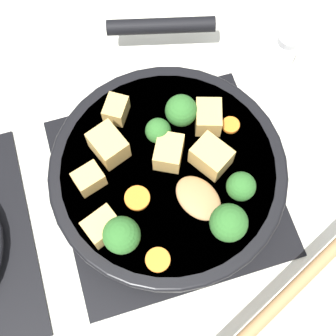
{
  "coord_description": "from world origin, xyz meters",
  "views": [
    {
      "loc": [
        -0.22,
        0.07,
        0.65
      ],
      "look_at": [
        0.0,
        0.0,
        0.07
      ],
      "focal_mm": 50.0,
      "sensor_mm": 36.0,
      "label": 1
    }
  ],
  "objects": [
    {
      "name": "ground_plane",
      "position": [
        0.0,
        0.0,
        0.0
      ],
      "size": [
        2.4,
        2.4,
        0.0
      ],
      "primitive_type": "plane",
      "color": "silver"
    },
    {
      "name": "front_burner_grate",
      "position": [
        0.0,
        0.0,
        0.01
      ],
      "size": [
        0.31,
        0.31,
        0.03
      ],
      "color": "black",
      "rests_on": "ground_plane"
    },
    {
      "name": "skillet_pan",
      "position": [
        0.0,
        -0.0,
        0.05
      ],
      "size": [
        0.43,
        0.32,
        0.05
      ],
      "color": "black",
      "rests_on": "front_burner_grate"
    },
    {
      "name": "wooden_spoon",
      "position": [
        -0.14,
        -0.06,
        0.08
      ],
      "size": [
        0.24,
        0.23,
        0.02
      ],
      "color": "#A87A4C",
      "rests_on": "skillet_pan"
    },
    {
      "name": "tofu_cube_center_large",
      "position": [
        0.05,
        -0.07,
        0.09
      ],
      "size": [
        0.05,
        0.05,
        0.03
      ],
      "primitive_type": "cube",
      "rotation": [
        0.0,
        0.0,
        5.97
      ],
      "color": "tan",
      "rests_on": "skillet_pan"
    },
    {
      "name": "tofu_cube_near_handle",
      "position": [
        0.01,
        -0.01,
        0.09
      ],
      "size": [
        0.05,
        0.05,
        0.03
      ],
      "primitive_type": "cube",
      "rotation": [
        0.0,
        0.0,
        5.8
      ],
      "color": "tan",
      "rests_on": "skillet_pan"
    },
    {
      "name": "tofu_cube_east_chunk",
      "position": [
        0.05,
        0.07,
        0.09
      ],
      "size": [
        0.06,
        0.05,
        0.04
      ],
      "primitive_type": "cube",
      "rotation": [
        0.0,
        0.0,
        0.37
      ],
      "color": "tan",
      "rests_on": "skillet_pan"
    },
    {
      "name": "tofu_cube_west_chunk",
      "position": [
        -0.01,
        -0.06,
        0.09
      ],
      "size": [
        0.06,
        0.06,
        0.04
      ],
      "primitive_type": "cube",
      "rotation": [
        0.0,
        0.0,
        0.56
      ],
      "color": "tan",
      "rests_on": "skillet_pan"
    },
    {
      "name": "tofu_cube_back_piece",
      "position": [
        0.1,
        0.04,
        0.09
      ],
      "size": [
        0.04,
        0.04,
        0.03
      ],
      "primitive_type": "cube",
      "rotation": [
        0.0,
        0.0,
        5.71
      ],
      "color": "tan",
      "rests_on": "skillet_pan"
    },
    {
      "name": "tofu_cube_front_piece",
      "position": [
        -0.06,
        0.1,
        0.09
      ],
      "size": [
        0.05,
        0.05,
        0.03
      ],
      "primitive_type": "cube",
      "rotation": [
        0.0,
        0.0,
        5.09
      ],
      "color": "tan",
      "rests_on": "skillet_pan"
    },
    {
      "name": "tofu_cube_mid_small",
      "position": [
        0.01,
        0.1,
        0.09
      ],
      "size": [
        0.04,
        0.04,
        0.03
      ],
      "primitive_type": "cube",
      "rotation": [
        0.0,
        0.0,
        1.88
      ],
      "color": "tan",
      "rests_on": "skillet_pan"
    },
    {
      "name": "broccoli_floret_near_spoon",
      "position": [
        0.04,
        -0.0,
        0.1
      ],
      "size": [
        0.03,
        0.03,
        0.04
      ],
      "color": "#709956",
      "rests_on": "skillet_pan"
    },
    {
      "name": "broccoli_floret_center_top",
      "position": [
        -0.06,
        -0.08,
        0.1
      ],
      "size": [
        0.04,
        0.04,
        0.04
      ],
      "color": "#709956",
      "rests_on": "skillet_pan"
    },
    {
      "name": "broccoli_floret_east_rim",
      "position": [
        -0.1,
        -0.05,
        0.1
      ],
      "size": [
        0.05,
        0.05,
        0.05
      ],
      "color": "#709956",
      "rests_on": "skillet_pan"
    },
    {
      "name": "broccoli_floret_west_rim",
      "position": [
        0.06,
        -0.04,
        0.1
      ],
      "size": [
        0.04,
        0.04,
        0.05
      ],
      "color": "#709956",
      "rests_on": "skillet_pan"
    },
    {
      "name": "broccoli_floret_north_edge",
      "position": [
        -0.08,
        0.08,
        0.1
      ],
      "size": [
        0.05,
        0.05,
        0.05
      ],
      "color": "#709956",
      "rests_on": "skillet_pan"
    },
    {
      "name": "carrot_slice_orange_thin",
      "position": [
        0.03,
        -0.1,
        0.08
      ],
      "size": [
        0.02,
        0.02,
        0.01
      ],
      "primitive_type": "cylinder",
      "color": "orange",
      "rests_on": "skillet_pan"
    },
    {
      "name": "carrot_slice_near_center",
      "position": [
        -0.03,
        0.05,
        0.08
      ],
      "size": [
        0.03,
        0.03,
        0.01
      ],
      "primitive_type": "cylinder",
      "color": "orange",
      "rests_on": "skillet_pan"
    },
    {
      "name": "carrot_slice_edge_slice",
      "position": [
        -0.11,
        0.05,
        0.08
      ],
      "size": [
        0.03,
        0.03,
        0.01
      ],
      "primitive_type": "cylinder",
      "color": "orange",
      "rests_on": "skillet_pan"
    },
    {
      "name": "salt_shaker",
      "position": [
        0.14,
        -0.23,
        0.04
      ],
      "size": [
        0.04,
        0.04,
        0.09
      ],
      "color": "white",
      "rests_on": "ground_plane"
    }
  ]
}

